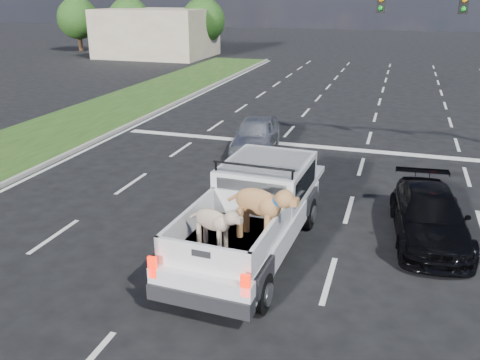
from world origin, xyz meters
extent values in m
plane|color=black|center=(0.00, 0.00, 0.00)|extent=(160.00, 160.00, 0.00)
cube|color=silver|center=(-5.25, 6.00, 0.01)|extent=(0.12, 60.00, 0.01)
cube|color=silver|center=(-1.75, 6.00, 0.01)|extent=(0.12, 60.00, 0.01)
cube|color=silver|center=(1.75, 6.00, 0.01)|extent=(0.12, 60.00, 0.01)
cube|color=silver|center=(5.25, 6.00, 0.01)|extent=(0.12, 60.00, 0.01)
cube|color=silver|center=(-8.80, 6.00, 0.01)|extent=(0.15, 60.00, 0.01)
cube|color=silver|center=(0.00, 10.00, 0.01)|extent=(17.00, 0.45, 0.01)
cube|color=#214615|center=(-11.50, 6.00, 0.05)|extent=(5.00, 60.00, 0.10)
cube|color=gray|center=(-9.05, 6.00, 0.07)|extent=(0.15, 60.00, 0.14)
cube|color=black|center=(4.60, 10.50, 5.60)|extent=(0.30, 0.18, 0.95)
cube|color=black|center=(1.80, 10.50, 5.60)|extent=(0.30, 0.18, 0.95)
cube|color=#C5BA96|center=(-20.00, 36.00, 2.20)|extent=(10.00, 8.00, 4.40)
cylinder|color=#332114|center=(-30.00, 38.00, 1.08)|extent=(0.44, 0.44, 2.16)
sphere|color=#143C10|center=(-30.00, 38.00, 3.30)|extent=(4.20, 4.20, 4.20)
cylinder|color=#332114|center=(-24.00, 38.00, 1.08)|extent=(0.44, 0.44, 2.16)
sphere|color=#143C10|center=(-24.00, 38.00, 3.30)|extent=(4.20, 4.20, 4.20)
cylinder|color=#332114|center=(-16.00, 38.00, 1.08)|extent=(0.44, 0.44, 2.16)
sphere|color=#143C10|center=(-16.00, 38.00, 3.30)|extent=(4.20, 4.20, 4.20)
cylinder|color=black|center=(-1.26, -1.46, 0.41)|extent=(0.34, 0.84, 0.82)
cylinder|color=black|center=(0.62, -1.54, 0.41)|extent=(0.34, 0.84, 0.82)
cylinder|color=black|center=(-1.08, 2.54, 0.41)|extent=(0.34, 0.84, 0.82)
cylinder|color=black|center=(0.80, 2.46, 0.41)|extent=(0.34, 0.84, 0.82)
cube|color=silver|center=(-0.23, 0.55, 0.71)|extent=(2.32, 5.83, 0.56)
cube|color=silver|center=(-0.16, 1.91, 1.46)|extent=(2.10, 2.58, 0.93)
cube|color=black|center=(-0.22, 0.68, 1.49)|extent=(1.68, 0.11, 0.67)
cylinder|color=black|center=(-0.21, 0.82, 2.14)|extent=(1.95, 0.14, 0.05)
cube|color=black|center=(-0.28, -0.72, 0.96)|extent=(2.05, 2.85, 0.06)
cube|color=silver|center=(-1.20, -0.68, 1.28)|extent=(0.21, 2.76, 0.56)
cube|color=silver|center=(0.64, -0.76, 1.28)|extent=(0.21, 2.76, 0.56)
cube|color=silver|center=(-0.35, -2.05, 1.28)|extent=(1.93, 0.17, 0.56)
cube|color=#F91805|center=(-1.28, -2.24, 1.03)|extent=(0.18, 0.07, 0.43)
cube|color=#F91805|center=(0.56, -2.32, 1.03)|extent=(0.18, 0.07, 0.43)
cube|color=black|center=(-0.35, -2.20, 0.52)|extent=(2.09, 0.42, 0.32)
imported|color=silver|center=(-2.37, 8.71, 0.67)|extent=(2.00, 4.08, 1.34)
imported|color=black|center=(3.82, 2.76, 0.61)|extent=(2.12, 4.36, 1.22)
camera|label=1|loc=(2.79, -9.68, 5.85)|focal=38.00mm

